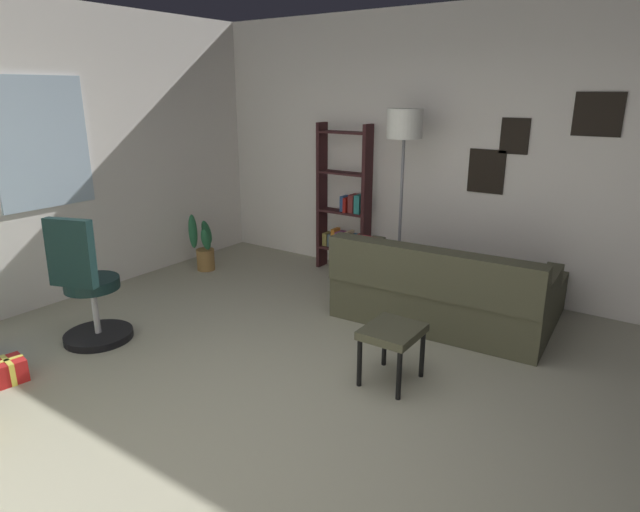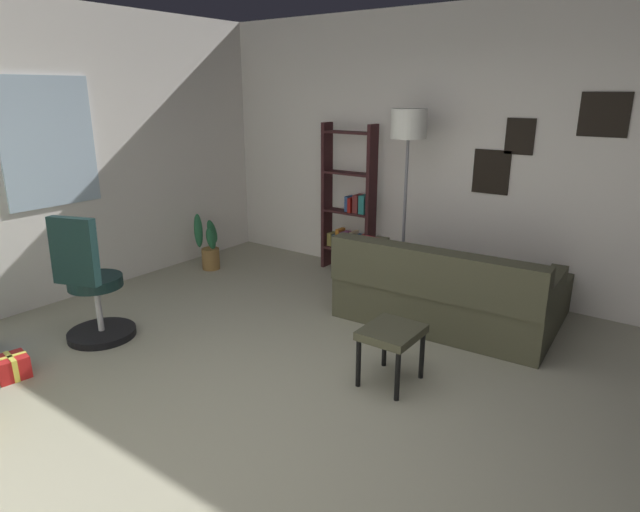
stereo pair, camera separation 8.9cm
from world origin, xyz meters
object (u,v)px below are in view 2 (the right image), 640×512
Objects in this scene: footstool at (392,337)px; office_chair at (91,292)px; gift_box_red at (12,367)px; floor_lamp at (408,139)px; bookshelf at (350,208)px; potted_plant at (209,246)px; couch at (459,293)px.

office_chair reaches higher than footstool.
floor_lamp is (3.27, -1.47, 1.50)m from gift_box_red.
bookshelf is 2.57× the size of potted_plant.
bookshelf is at bearing -56.85° from potted_plant.
couch reaches higher than footstool.
footstool is at bearing -69.80° from office_chair.
bookshelf is (1.94, 1.63, 0.39)m from footstool.
bookshelf reaches higher than gift_box_red.
office_chair is 2.90m from bookshelf.
bookshelf is 0.91× the size of floor_lamp.
couch is 2.89× the size of potted_plant.
couch is at bearing -111.26° from bookshelf.
couch is at bearing -37.69° from gift_box_red.
floor_lamp is at bearing -73.74° from potted_plant.
footstool is 0.26× the size of bookshelf.
potted_plant is at bearing 106.26° from floor_lamp.
couch is at bearing -46.70° from office_chair.
couch is 3.00m from potted_plant.
floor_lamp reaches higher than bookshelf.
floor_lamp is 2.65m from potted_plant.
bookshelf reaches higher than couch.
floor_lamp is (2.54, -1.54, 1.15)m from office_chair.
couch is 1.73× the size of office_chair.
office_chair is at bearing 110.20° from footstool.
couch reaches higher than gift_box_red.
bookshelf is at bearing 40.09° from footstool.
floor_lamp is at bearing 25.54° from footstool.
bookshelf reaches higher than office_chair.
footstool is at bearing -108.92° from potted_plant.
potted_plant is at bearing 95.39° from couch.
footstool is 0.23× the size of floor_lamp.
footstool is 2.50m from office_chair.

